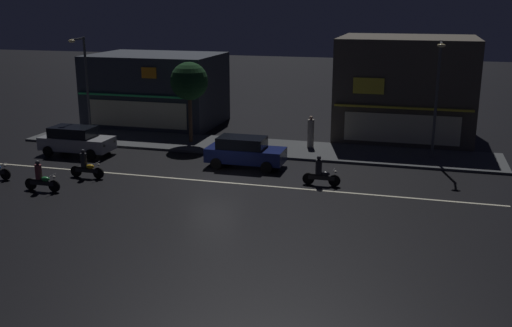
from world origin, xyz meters
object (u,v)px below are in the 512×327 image
pedestrian_on_sidewalk (311,133)px  motorcycle_following (320,173)px  streetlamp_mid (437,90)px  motorcycle_lead (86,166)px  parked_car_near_kerb (245,151)px  streetlamp_west (85,78)px  motorcycle_trailing_far (41,178)px  traffic_cone (220,153)px  parked_car_trailing (76,140)px

pedestrian_on_sidewalk → motorcycle_following: 7.44m
streetlamp_mid → motorcycle_lead: (-17.30, -8.21, -3.46)m
motorcycle_lead → parked_car_near_kerb: bearing=-147.0°
streetlamp_west → motorcycle_lead: size_ratio=3.43×
streetlamp_mid → motorcycle_trailing_far: streetlamp_mid is taller
streetlamp_west → motorcycle_following: 17.94m
motorcycle_following → motorcycle_lead: bearing=-172.7°
traffic_cone → motorcycle_trailing_far: bearing=-126.6°
motorcycle_lead → motorcycle_following: 12.08m
streetlamp_west → pedestrian_on_sidewalk: streetlamp_west is taller
pedestrian_on_sidewalk → parked_car_near_kerb: 5.63m
motorcycle_trailing_far → pedestrian_on_sidewalk: bearing=-133.5°
motorcycle_following → motorcycle_trailing_far: size_ratio=1.00×
streetlamp_mid → motorcycle_lead: size_ratio=3.50×
parked_car_near_kerb → traffic_cone: 2.61m
parked_car_trailing → streetlamp_mid: bearing=-168.9°
motorcycle_lead → streetlamp_west: bearing=-57.3°
pedestrian_on_sidewalk → parked_car_trailing: size_ratio=0.45×
streetlamp_west → streetlamp_mid: bearing=0.5°
streetlamp_mid → motorcycle_trailing_far: (-18.20, -10.75, -3.46)m
streetlamp_west → traffic_cone: (9.95, -2.15, -3.75)m
streetlamp_mid → motorcycle_following: (-5.38, -6.26, -3.46)m
pedestrian_on_sidewalk → motorcycle_lead: (-10.08, -9.15, -0.41)m
parked_car_near_kerb → streetlamp_mid: bearing=21.6°
pedestrian_on_sidewalk → parked_car_trailing: 14.16m
pedestrian_on_sidewalk → motorcycle_lead: pedestrian_on_sidewalk is taller
parked_car_near_kerb → streetlamp_west: bearing=162.6°
parked_car_near_kerb → motorcycle_trailing_far: parked_car_near_kerb is taller
pedestrian_on_sidewalk → motorcycle_trailing_far: size_ratio=1.03×
motorcycle_lead → traffic_cone: motorcycle_lead is taller
motorcycle_lead → motorcycle_following: same height
pedestrian_on_sidewalk → parked_car_near_kerb: size_ratio=0.45×
parked_car_near_kerb → motorcycle_following: size_ratio=2.26×
streetlamp_west → motorcycle_lead: 9.85m
motorcycle_lead → traffic_cone: (5.32, 5.86, -0.36)m
motorcycle_trailing_far → traffic_cone: motorcycle_trailing_far is taller
parked_car_trailing → traffic_cone: bearing=-168.9°
streetlamp_mid → parked_car_near_kerb: (-9.99, -3.95, -3.22)m
streetlamp_west → pedestrian_on_sidewalk: size_ratio=3.34×
motorcycle_lead → motorcycle_following: bearing=-168.0°
pedestrian_on_sidewalk → motorcycle_lead: size_ratio=1.03×
pedestrian_on_sidewalk → motorcycle_following: pedestrian_on_sidewalk is taller
streetlamp_mid → motorcycle_trailing_far: size_ratio=3.50×
parked_car_trailing → motorcycle_trailing_far: (2.27, -6.74, -0.24)m
motorcycle_lead → motorcycle_trailing_far: size_ratio=1.00×
motorcycle_lead → traffic_cone: 7.93m
parked_car_trailing → motorcycle_lead: 5.27m
streetlamp_west → streetlamp_mid: (21.92, 0.20, 0.07)m
streetlamp_mid → pedestrian_on_sidewalk: size_ratio=3.40×
motorcycle_lead → streetlamp_mid: bearing=-151.9°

